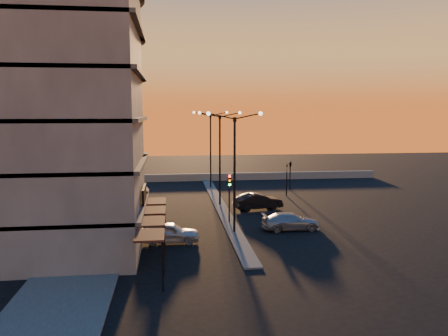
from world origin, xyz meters
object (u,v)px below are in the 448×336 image
traffic_light_main (229,190)px  streetlamp_mid (220,151)px  car_hatchback (170,233)px  car_wagon (291,221)px  car_sedan (258,201)px

traffic_light_main → streetlamp_mid: bearing=90.0°
traffic_light_main → car_hatchback: (-5.04, -4.73, -2.15)m
car_hatchback → car_wagon: (9.74, 2.31, -0.06)m
car_hatchback → car_sedan: bearing=-38.4°
traffic_light_main → car_sedan: size_ratio=0.90×
streetlamp_mid → car_hatchback: bearing=-113.0°
traffic_light_main → car_hatchback: 7.24m
car_hatchback → traffic_light_main: bearing=-44.2°
car_sedan → car_wagon: 7.65m
streetlamp_mid → car_wagon: 11.72m
traffic_light_main → car_sedan: bearing=55.5°
streetlamp_mid → car_hatchback: 13.77m
car_hatchback → car_sedan: size_ratio=0.92×
traffic_light_main → car_sedan: traffic_light_main is taller
streetlamp_mid → car_sedan: size_ratio=2.01×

